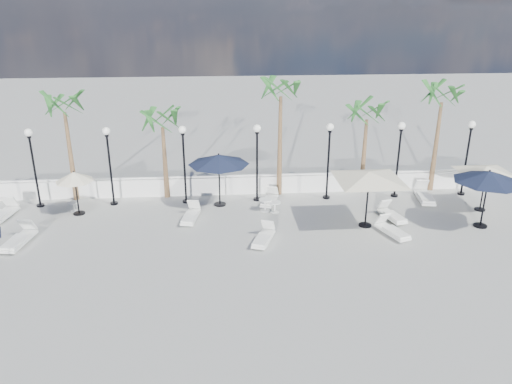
{
  "coord_description": "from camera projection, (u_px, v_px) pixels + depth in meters",
  "views": [
    {
      "loc": [
        -1.78,
        -16.46,
        9.32
      ],
      "look_at": [
        -0.26,
        3.75,
        1.5
      ],
      "focal_mm": 35.0,
      "sensor_mm": 36.0,
      "label": 1
    }
  ],
  "objects": [
    {
      "name": "lamppost_4",
      "position": [
        329.0,
        151.0,
        24.19
      ],
      "size": [
        0.36,
        0.36,
        3.84
      ],
      "color": "black",
      "rests_on": "ground"
    },
    {
      "name": "lounger_0",
      "position": [
        1.0,
        214.0,
        22.58
      ],
      "size": [
        0.97,
        2.16,
        0.78
      ],
      "rotation": [
        0.0,
        0.0,
        -0.15
      ],
      "color": "white",
      "rests_on": "ground"
    },
    {
      "name": "side_table_2",
      "position": [
        275.0,
        206.0,
        23.27
      ],
      "size": [
        0.55,
        0.55,
        0.53
      ],
      "color": "white",
      "rests_on": "ground"
    },
    {
      "name": "parasol_cream_sq_a",
      "position": [
        370.0,
        172.0,
        21.11
      ],
      "size": [
        5.54,
        5.54,
        2.72
      ],
      "color": "black",
      "rests_on": "ground"
    },
    {
      "name": "parasol_navy_right",
      "position": [
        489.0,
        177.0,
        21.14
      ],
      "size": [
        2.93,
        2.93,
        2.63
      ],
      "color": "black",
      "rests_on": "ground"
    },
    {
      "name": "side_table_1",
      "position": [
        265.0,
        204.0,
        23.48
      ],
      "size": [
        0.59,
        0.59,
        0.58
      ],
      "color": "white",
      "rests_on": "ground"
    },
    {
      "name": "palm_1",
      "position": [
        162.0,
        124.0,
        23.91
      ],
      "size": [
        2.6,
        2.6,
        4.7
      ],
      "color": "brown",
      "rests_on": "ground"
    },
    {
      "name": "parasol_cream_small",
      "position": [
        74.0,
        177.0,
        22.6
      ],
      "size": [
        1.73,
        1.73,
        2.12
      ],
      "color": "black",
      "rests_on": "ground"
    },
    {
      "name": "parasol_cream_sq_b",
      "position": [
        487.0,
        166.0,
        22.9
      ],
      "size": [
        4.7,
        4.7,
        2.36
      ],
      "color": "black",
      "rests_on": "ground"
    },
    {
      "name": "lamppost_1",
      "position": [
        109.0,
        155.0,
        23.45
      ],
      "size": [
        0.36,
        0.36,
        3.84
      ],
      "color": "black",
      "rests_on": "ground"
    },
    {
      "name": "lounger_6",
      "position": [
        424.0,
        195.0,
        24.73
      ],
      "size": [
        0.96,
        2.12,
        0.77
      ],
      "rotation": [
        0.0,
        0.0,
        -0.15
      ],
      "color": "white",
      "rests_on": "ground"
    },
    {
      "name": "ground",
      "position": [
        270.0,
        265.0,
        18.79
      ],
      "size": [
        100.0,
        100.0,
        0.0
      ],
      "primitive_type": "plane",
      "color": "#9FA09B",
      "rests_on": "ground"
    },
    {
      "name": "lamppost_2",
      "position": [
        184.0,
        154.0,
        23.69
      ],
      "size": [
        0.36,
        0.36,
        3.84
      ],
      "color": "black",
      "rests_on": "ground"
    },
    {
      "name": "lounger_7",
      "position": [
        392.0,
        230.0,
        21.09
      ],
      "size": [
        1.15,
        1.88,
        0.67
      ],
      "rotation": [
        0.0,
        0.0,
        0.35
      ],
      "color": "white",
      "rests_on": "ground"
    },
    {
      "name": "lounger_4",
      "position": [
        270.0,
        199.0,
        24.37
      ],
      "size": [
        1.06,
        1.74,
        0.62
      ],
      "rotation": [
        0.0,
        0.0,
        -0.35
      ],
      "color": "white",
      "rests_on": "ground"
    },
    {
      "name": "lamppost_5",
      "position": [
        399.0,
        149.0,
        24.43
      ],
      "size": [
        0.36,
        0.36,
        3.84
      ],
      "color": "black",
      "rests_on": "ground"
    },
    {
      "name": "lounger_2",
      "position": [
        19.0,
        239.0,
        20.24
      ],
      "size": [
        0.93,
        2.07,
        0.75
      ],
      "rotation": [
        0.0,
        0.0,
        -0.14
      ],
      "color": "white",
      "rests_on": "ground"
    },
    {
      "name": "lounger_3",
      "position": [
        264.0,
        237.0,
        20.46
      ],
      "size": [
        1.15,
        1.84,
        0.66
      ],
      "rotation": [
        0.0,
        0.0,
        -0.37
      ],
      "color": "white",
      "rests_on": "ground"
    },
    {
      "name": "palm_2",
      "position": [
        281.0,
        94.0,
        23.82
      ],
      "size": [
        2.6,
        2.6,
        6.1
      ],
      "color": "brown",
      "rests_on": "ground"
    },
    {
      "name": "lounger_1",
      "position": [
        191.0,
        215.0,
        22.54
      ],
      "size": [
        0.88,
        1.84,
        0.66
      ],
      "rotation": [
        0.0,
        0.0,
        -0.18
      ],
      "color": "white",
      "rests_on": "ground"
    },
    {
      "name": "palm_3",
      "position": [
        367.0,
        117.0,
        24.55
      ],
      "size": [
        2.6,
        2.6,
        4.9
      ],
      "color": "brown",
      "rests_on": "ground"
    },
    {
      "name": "lamppost_6",
      "position": [
        468.0,
        148.0,
        24.68
      ],
      "size": [
        0.36,
        0.36,
        3.84
      ],
      "color": "black",
      "rests_on": "ground"
    },
    {
      "name": "parasol_navy_mid",
      "position": [
        219.0,
        160.0,
        23.44
      ],
      "size": [
        2.92,
        2.92,
        2.61
      ],
      "color": "black",
      "rests_on": "ground"
    },
    {
      "name": "lounger_5",
      "position": [
        392.0,
        215.0,
        22.63
      ],
      "size": [
        0.95,
        1.81,
        0.65
      ],
      "rotation": [
        0.0,
        0.0,
        0.24
      ],
      "color": "white",
      "rests_on": "ground"
    },
    {
      "name": "side_table_0",
      "position": [
        74.0,
        206.0,
        23.41
      ],
      "size": [
        0.48,
        0.48,
        0.47
      ],
      "color": "white",
      "rests_on": "ground"
    },
    {
      "name": "palm_0",
      "position": [
        64.0,
        109.0,
        23.32
      ],
      "size": [
        2.6,
        2.6,
        5.5
      ],
      "color": "brown",
      "rests_on": "ground"
    },
    {
      "name": "lamppost_3",
      "position": [
        257.0,
        152.0,
        23.94
      ],
      "size": [
        0.36,
        0.36,
        3.84
      ],
      "color": "black",
      "rests_on": "ground"
    },
    {
      "name": "palm_4",
      "position": [
        442.0,
        100.0,
        24.53
      ],
      "size": [
        2.6,
        2.6,
        5.7
      ],
      "color": "brown",
      "rests_on": "ground"
    },
    {
      "name": "balustrade",
      "position": [
        255.0,
        184.0,
        25.6
      ],
      "size": [
        26.0,
        0.3,
        1.01
      ],
      "color": "silver",
      "rests_on": "ground"
    },
    {
      "name": "lamppost_0",
      "position": [
        32.0,
        157.0,
        23.2
      ],
      "size": [
        0.36,
        0.36,
        3.84
      ],
      "color": "black",
      "rests_on": "ground"
    }
  ]
}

